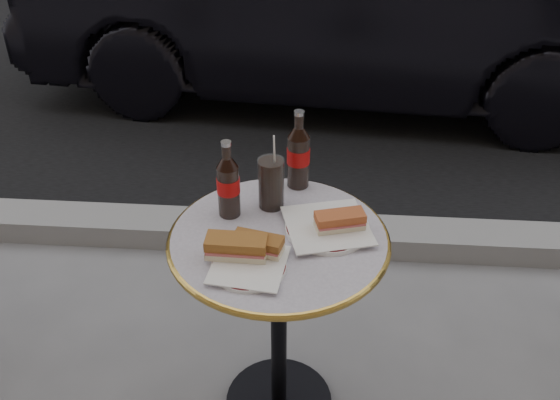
# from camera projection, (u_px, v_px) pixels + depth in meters

# --- Properties ---
(curb) EXTENTS (40.00, 0.20, 0.12)m
(curb) POSITION_uv_depth(u_px,v_px,m) (294.00, 234.00, 2.85)
(curb) COLOR gray
(curb) RESTS_ON ground
(bistro_table) EXTENTS (0.62, 0.62, 0.73)m
(bistro_table) POSITION_uv_depth(u_px,v_px,m) (279.00, 329.00, 1.94)
(bistro_table) COLOR #BAB2C4
(bistro_table) RESTS_ON ground
(plate_left) EXTENTS (0.25, 0.25, 0.01)m
(plate_left) POSITION_uv_depth(u_px,v_px,m) (249.00, 267.00, 1.61)
(plate_left) COLOR white
(plate_left) RESTS_ON bistro_table
(plate_right) EXTENTS (0.26, 0.26, 0.01)m
(plate_right) POSITION_uv_depth(u_px,v_px,m) (327.00, 228.00, 1.75)
(plate_right) COLOR white
(plate_right) RESTS_ON bistro_table
(sandwich_left_a) EXTENTS (0.16, 0.08, 0.06)m
(sandwich_left_a) POSITION_uv_depth(u_px,v_px,m) (236.00, 248.00, 1.62)
(sandwich_left_a) COLOR #955A25
(sandwich_left_a) RESTS_ON plate_left
(sandwich_left_b) EXTENTS (0.14, 0.09, 0.05)m
(sandwich_left_b) POSITION_uv_depth(u_px,v_px,m) (258.00, 245.00, 1.64)
(sandwich_left_b) COLOR brown
(sandwich_left_b) RESTS_ON plate_left
(sandwich_right) EXTENTS (0.15, 0.10, 0.05)m
(sandwich_right) POSITION_uv_depth(u_px,v_px,m) (340.00, 222.00, 1.72)
(sandwich_right) COLOR #B5572E
(sandwich_right) RESTS_ON plate_right
(cola_bottle_left) EXTENTS (0.09, 0.09, 0.24)m
(cola_bottle_left) POSITION_uv_depth(u_px,v_px,m) (228.00, 179.00, 1.75)
(cola_bottle_left) COLOR black
(cola_bottle_left) RESTS_ON bistro_table
(cola_bottle_right) EXTENTS (0.08, 0.08, 0.25)m
(cola_bottle_right) POSITION_uv_depth(u_px,v_px,m) (299.00, 149.00, 1.87)
(cola_bottle_right) COLOR black
(cola_bottle_right) RESTS_ON bistro_table
(cola_glass) EXTENTS (0.10, 0.10, 0.16)m
(cola_glass) POSITION_uv_depth(u_px,v_px,m) (271.00, 183.00, 1.81)
(cola_glass) COLOR black
(cola_glass) RESTS_ON bistro_table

